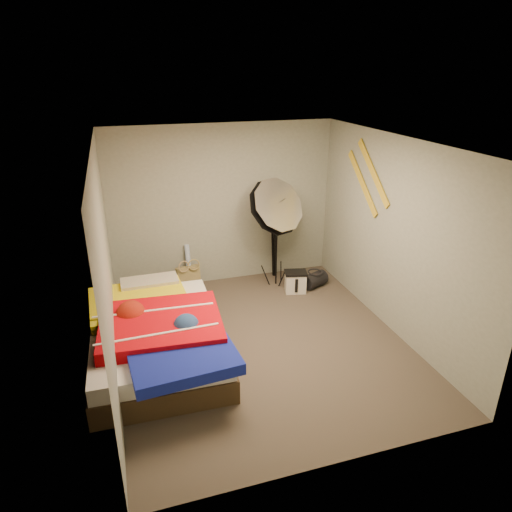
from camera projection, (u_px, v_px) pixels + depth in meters
name	position (u px, v px, depth m)	size (l,w,h in m)	color
floor	(262.00, 343.00, 5.80)	(4.00, 4.00, 0.00)	#4A4135
ceiling	(264.00, 143.00, 4.83)	(4.00, 4.00, 0.00)	silver
wall_back	(223.00, 206.00, 7.08)	(3.50, 3.50, 0.00)	#969C8E
wall_front	(343.00, 345.00, 3.55)	(3.50, 3.50, 0.00)	#969C8E
wall_left	(106.00, 271.00, 4.83)	(4.00, 4.00, 0.00)	#969C8E
wall_right	(394.00, 237.00, 5.79)	(4.00, 4.00, 0.00)	#969C8E
tote_bag	(189.00, 278.00, 7.16)	(0.37, 0.11, 0.37)	tan
wrapping_roll	(189.00, 266.00, 7.17)	(0.08, 0.08, 0.68)	#5F8AD4
camera_case	(295.00, 282.00, 7.06)	(0.31, 0.22, 0.31)	silver
duffel_bag	(315.00, 280.00, 7.23)	(0.24, 0.24, 0.39)	black
wall_stripe_upper	(373.00, 172.00, 6.05)	(0.02, 1.10, 0.10)	gold
wall_stripe_lower	(362.00, 183.00, 6.34)	(0.02, 1.10, 0.10)	gold
bed	(157.00, 335.00, 5.39)	(1.54, 2.36, 0.63)	#402F1C
photo_umbrella	(274.00, 208.00, 6.70)	(0.97, 0.87, 1.85)	black
camera_tripod	(275.00, 232.00, 7.38)	(0.10, 0.10, 1.36)	black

